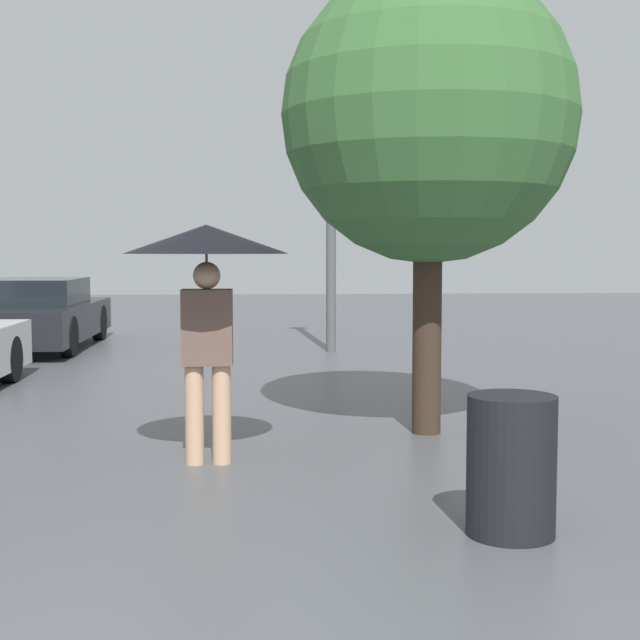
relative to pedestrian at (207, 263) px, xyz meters
name	(u,v)px	position (x,y,z in m)	size (l,w,h in m)	color
pedestrian	(207,263)	(0.00, 0.00, 0.00)	(1.21, 1.21, 1.78)	tan
parked_car_farthest	(39,315)	(-3.17, 8.10, -0.96)	(1.63, 4.16, 1.14)	black
tree	(429,117)	(1.84, 1.01, 1.23)	(2.52, 2.52, 4.00)	#38281E
street_lamp	(331,150)	(1.53, 7.34, 1.65)	(0.38, 0.38, 5.05)	#515456
trash_bin	(511,465)	(1.79, -1.80, -1.11)	(0.50, 0.50, 0.79)	black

